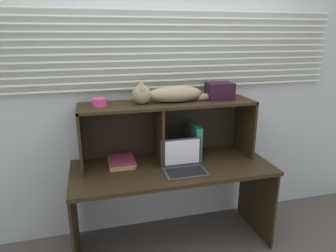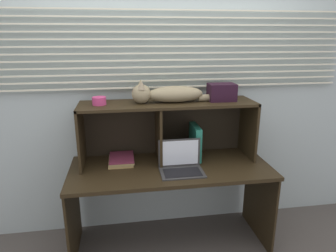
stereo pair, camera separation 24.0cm
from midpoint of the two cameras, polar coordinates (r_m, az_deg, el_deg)
The scene contains 9 objects.
back_panel_with_blinds at distance 2.63m, azimuth 1.84°, elevation 6.37°, with size 4.40×0.08×2.50m.
desk at distance 2.50m, azimuth 3.30°, elevation -10.38°, with size 1.60×0.66×0.72m.
hutch_shelf_unit at distance 2.49m, azimuth 2.42°, elevation 1.21°, with size 1.41×0.37×0.49m.
cat at distance 2.40m, azimuth 2.81°, elevation 6.05°, with size 0.76×0.16×0.18m.
laptop at distance 2.35m, azimuth 5.42°, elevation -7.32°, with size 0.33×0.23×0.24m.
binder_upright at distance 2.57m, azimuth 7.82°, elevation -3.06°, with size 0.05×0.25×0.29m, color #247C66.
book_stack at distance 2.51m, azimuth -6.10°, elevation -6.35°, with size 0.21×0.27×0.05m.
small_basket at distance 2.36m, azimuth -10.03°, elevation 4.66°, with size 0.11×0.11×0.06m, color #C83C77.
storage_box at distance 2.53m, azimuth 12.80°, elevation 6.21°, with size 0.22×0.15×0.14m, color black.
Camera 2 is at (-0.37, -2.02, 1.74)m, focal length 32.33 mm.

